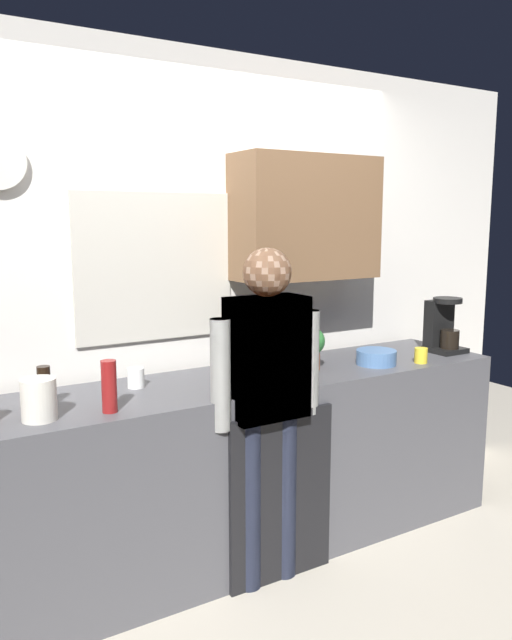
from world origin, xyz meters
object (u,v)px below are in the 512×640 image
at_px(cup_yellow_cup, 421,355).
at_px(mixing_bowl, 376,357).
at_px(cup_white_mug, 136,378).
at_px(potted_plant, 311,345).
at_px(coffee_maker, 443,327).
at_px(bottle_olive_oil, 283,359).
at_px(storage_canister, 39,399).
at_px(person_at_sink, 267,390).
at_px(person_guest, 267,390).
at_px(bottle_red_vinegar, 109,386).
at_px(bottle_dark_sauce, 44,387).

xyz_separation_m(cup_yellow_cup, mixing_bowl, (-0.24, 0.10, -0.00)).
relative_size(cup_white_mug, potted_plant, 0.41).
relative_size(coffee_maker, bottle_olive_oil, 1.32).
distance_m(bottle_olive_oil, mixing_bowl, 0.69).
xyz_separation_m(coffee_maker, mixing_bowl, (-0.57, -0.05, -0.11)).
distance_m(coffee_maker, bottle_olive_oil, 1.26).
bearing_deg(storage_canister, person_at_sink, -8.70).
height_order(coffee_maker, person_at_sink, person_at_sink).
height_order(bottle_olive_oil, person_at_sink, person_at_sink).
xyz_separation_m(mixing_bowl, storage_canister, (-1.81, -0.03, 0.04)).
bearing_deg(cup_yellow_cup, bottle_olive_oil, 178.88).
bearing_deg(mixing_bowl, cup_yellow_cup, -23.53).
xyz_separation_m(coffee_maker, bottle_olive_oil, (-1.25, -0.14, -0.02)).
bearing_deg(storage_canister, person_guest, -8.70).
bearing_deg(storage_canister, coffee_maker, 2.05).
xyz_separation_m(person_at_sink, person_guest, (0.00, 0.00, 0.00)).
height_order(coffee_maker, cup_yellow_cup, coffee_maker).
bearing_deg(storage_canister, cup_white_mug, 27.62).
distance_m(person_at_sink, person_guest, 0.00).
distance_m(mixing_bowl, storage_canister, 1.81).
bearing_deg(person_guest, person_at_sink, 180.00).
bearing_deg(storage_canister, bottle_red_vinegar, -9.15).
height_order(cup_white_mug, person_at_sink, person_at_sink).
height_order(storage_canister, person_guest, person_guest).
xyz_separation_m(bottle_red_vinegar, person_guest, (0.70, -0.11, -0.09)).
height_order(bottle_dark_sauce, storage_canister, bottle_dark_sauce).
bearing_deg(bottle_olive_oil, cup_white_mug, 153.48).
xyz_separation_m(cup_white_mug, person_at_sink, (0.48, -0.41, -0.03)).
xyz_separation_m(bottle_dark_sauce, cup_yellow_cup, (1.98, -0.23, -0.05)).
xyz_separation_m(coffee_maker, potted_plant, (-0.96, 0.04, -0.01)).
bearing_deg(bottle_dark_sauce, cup_yellow_cup, -6.67).
distance_m(coffee_maker, person_guest, 1.43).
relative_size(bottle_dark_sauce, storage_canister, 1.06).
relative_size(cup_yellow_cup, potted_plant, 0.37).
relative_size(mixing_bowl, person_at_sink, 0.14).
bearing_deg(potted_plant, person_at_sink, -148.67).
bearing_deg(person_at_sink, bottle_dark_sauce, 151.26).
bearing_deg(coffee_maker, bottle_red_vinegar, -176.49).
bearing_deg(mixing_bowl, potted_plant, 166.90).
bearing_deg(bottle_dark_sauce, potted_plant, -1.68).
bearing_deg(bottle_dark_sauce, person_guest, -18.64).
distance_m(bottle_red_vinegar, potted_plant, 1.16).
xyz_separation_m(cup_white_mug, potted_plant, (0.92, -0.14, 0.08)).
bearing_deg(bottle_red_vinegar, cup_white_mug, 53.45).
height_order(coffee_maker, cup_white_mug, coffee_maker).
distance_m(cup_white_mug, mixing_bowl, 1.33).
bearing_deg(storage_canister, mixing_bowl, 1.02).
bearing_deg(bottle_dark_sauce, bottle_olive_oil, -11.28).
relative_size(mixing_bowl, potted_plant, 0.96).
height_order(potted_plant, person_at_sink, person_at_sink).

